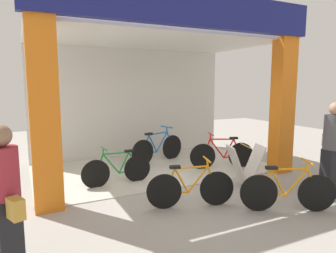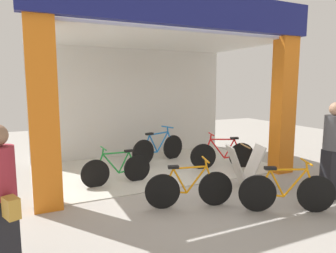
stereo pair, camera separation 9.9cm
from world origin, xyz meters
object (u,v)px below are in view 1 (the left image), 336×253
Objects in this scene: bicycle_parked_0 at (288,191)px; bicycle_inside_0 at (222,154)px; pedestrian_1 at (334,148)px; bicycle_inside_2 at (117,170)px; sandwich_board_sign at (245,166)px; bicycle_inside_1 at (158,148)px; bicycle_parked_1 at (191,188)px; pedestrian_2 at (5,201)px.

bicycle_inside_0 is at bearing 77.59° from bicycle_parked_0.
pedestrian_1 is at bearing 5.27° from bicycle_parked_0.
bicycle_inside_2 is 2.63m from sandwich_board_sign.
bicycle_parked_0 reaches higher than bicycle_inside_2.
bicycle_inside_2 is at bearing -138.65° from bicycle_inside_1.
bicycle_inside_1 is 0.94× the size of pedestrian_1.
sandwich_board_sign is at bearing 15.63° from bicycle_parked_1.
pedestrian_1 is (1.23, 0.11, 0.58)m from bicycle_parked_0.
sandwich_board_sign is (0.18, 1.28, 0.09)m from bicycle_parked_0.
bicycle_inside_0 is 2.60m from bicycle_parked_1.
pedestrian_2 reaches higher than sandwich_board_sign.
bicycle_inside_0 is 2.71m from bicycle_inside_2.
bicycle_inside_1 reaches higher than bicycle_inside_2.
bicycle_inside_0 is 2.67m from bicycle_parked_0.
pedestrian_1 reaches higher than bicycle_parked_0.
bicycle_parked_0 is 1.60m from bicycle_parked_1.
bicycle_inside_0 is 2.64m from pedestrian_1.
pedestrian_1 is (1.85, -3.75, 0.55)m from bicycle_inside_1.
sandwich_board_sign is (2.32, -1.24, 0.11)m from bicycle_inside_2.
bicycle_inside_0 is at bearing 42.33° from bicycle_parked_1.
bicycle_inside_2 is at bearing 52.07° from pedestrian_2.
bicycle_inside_2 is at bearing 130.28° from bicycle_parked_0.
bicycle_parked_1 is 2.91m from pedestrian_2.
pedestrian_1 reaches higher than sandwich_board_sign.
pedestrian_2 reaches higher than bicycle_inside_2.
bicycle_inside_2 is 1.01× the size of bicycle_parked_1.
pedestrian_1 reaches higher than pedestrian_2.
sandwich_board_sign reaches higher than bicycle_inside_2.
bicycle_parked_0 is at bearing -49.72° from bicycle_inside_2.
bicycle_parked_1 is (0.79, -1.67, 0.01)m from bicycle_inside_2.
pedestrian_2 is (-4.26, -1.25, 0.44)m from sandwich_board_sign.
pedestrian_2 is at bearing 179.63° from bicycle_parked_0.
bicycle_inside_2 is 1.05× the size of bicycle_parked_0.
bicycle_inside_1 reaches higher than bicycle_parked_1.
bicycle_parked_0 is at bearing -174.73° from pedestrian_1.
bicycle_inside_0 is 1.38m from sandwich_board_sign.
bicycle_inside_1 is 4.22m from pedestrian_1.
bicycle_inside_1 is at bearing 107.23° from sandwich_board_sign.
pedestrian_1 is (0.66, -2.49, 0.57)m from bicycle_inside_0.
bicycle_inside_2 is 4.19m from pedestrian_1.
bicycle_parked_1 is (-1.35, 0.85, -0.01)m from bicycle_parked_0.
pedestrian_1 is at bearing -15.98° from bicycle_parked_1.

